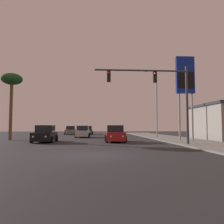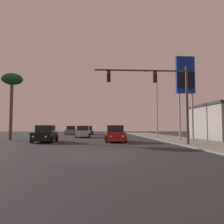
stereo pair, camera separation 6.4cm
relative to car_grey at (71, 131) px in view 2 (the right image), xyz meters
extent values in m
plane|color=#28282B|center=(4.96, -31.23, -0.76)|extent=(120.00, 120.00, 0.00)
cube|color=gray|center=(14.46, -21.23, -0.70)|extent=(5.00, 60.00, 0.12)
cube|color=slate|center=(0.00, -0.04, -0.18)|extent=(1.89, 4.24, 0.80)
cube|color=black|center=(0.00, 0.11, 0.57)|extent=(1.64, 2.03, 0.70)
cylinder|color=black|center=(-0.90, -1.34, -0.44)|extent=(0.24, 0.64, 0.64)
cylinder|color=black|center=(0.90, -1.34, -0.44)|extent=(0.24, 0.64, 0.64)
cylinder|color=black|center=(-0.90, 1.27, -0.44)|extent=(0.24, 0.64, 0.64)
cylinder|color=black|center=(0.90, 1.27, -0.44)|extent=(0.24, 0.64, 0.64)
sphere|color=#F2EACC|center=(-0.56, -2.16, -0.13)|extent=(0.18, 0.18, 0.18)
sphere|color=#F2EACC|center=(0.56, -2.16, -0.13)|extent=(0.18, 0.18, 0.18)
cube|color=maroon|center=(7.00, -20.86, -0.18)|extent=(1.87, 4.23, 0.80)
cube|color=black|center=(7.00, -20.71, 0.57)|extent=(1.63, 2.03, 0.70)
cylinder|color=black|center=(6.10, -22.17, -0.44)|extent=(0.24, 0.64, 0.64)
cylinder|color=black|center=(7.90, -22.17, -0.44)|extent=(0.24, 0.64, 0.64)
cylinder|color=black|center=(6.10, -19.56, -0.44)|extent=(0.24, 0.64, 0.64)
cylinder|color=black|center=(7.90, -19.56, -0.44)|extent=(0.24, 0.64, 0.64)
sphere|color=#F2EACC|center=(6.44, -22.98, -0.13)|extent=(0.18, 0.18, 0.18)
sphere|color=#F2EACC|center=(7.56, -22.98, -0.13)|extent=(0.18, 0.18, 0.18)
cube|color=#B7B7BC|center=(3.08, -11.14, -0.18)|extent=(1.85, 4.22, 0.80)
cube|color=black|center=(3.08, -10.99, 0.57)|extent=(1.62, 2.02, 0.70)
cylinder|color=black|center=(2.18, -12.44, -0.44)|extent=(0.24, 0.64, 0.64)
cylinder|color=black|center=(3.98, -12.44, -0.44)|extent=(0.24, 0.64, 0.64)
cylinder|color=black|center=(2.18, -9.83, -0.44)|extent=(0.24, 0.64, 0.64)
cylinder|color=black|center=(3.98, -9.83, -0.44)|extent=(0.24, 0.64, 0.64)
sphere|color=#F2EACC|center=(2.52, -13.26, -0.13)|extent=(0.18, 0.18, 0.18)
sphere|color=#F2EACC|center=(3.64, -13.26, -0.13)|extent=(0.18, 0.18, 0.18)
cube|color=#195933|center=(3.27, 0.12, -0.18)|extent=(1.81, 4.21, 0.80)
cube|color=black|center=(3.27, 0.27, 0.57)|extent=(1.61, 2.00, 0.70)
cylinder|color=black|center=(2.37, -1.19, -0.44)|extent=(0.24, 0.64, 0.64)
cylinder|color=black|center=(4.17, -1.19, -0.44)|extent=(0.24, 0.64, 0.64)
cylinder|color=black|center=(2.37, 1.42, -0.44)|extent=(0.24, 0.64, 0.64)
cylinder|color=black|center=(4.17, 1.42, -0.44)|extent=(0.24, 0.64, 0.64)
sphere|color=#F2EACC|center=(2.71, -2.00, -0.13)|extent=(0.18, 0.18, 0.18)
sphere|color=#F2EACC|center=(3.83, -2.00, -0.13)|extent=(0.18, 0.18, 0.18)
cube|color=black|center=(-0.01, -20.85, -0.18)|extent=(1.88, 4.23, 0.80)
cube|color=black|center=(-0.01, -20.70, 0.57)|extent=(1.64, 2.03, 0.70)
cylinder|color=black|center=(-0.91, -22.15, -0.44)|extent=(0.24, 0.64, 0.64)
cylinder|color=black|center=(0.89, -22.15, -0.44)|extent=(0.24, 0.64, 0.64)
cylinder|color=black|center=(-0.91, -19.54, -0.44)|extent=(0.24, 0.64, 0.64)
cylinder|color=black|center=(0.89, -19.54, -0.44)|extent=(0.24, 0.64, 0.64)
sphere|color=#F2EACC|center=(-0.57, -22.97, -0.13)|extent=(0.18, 0.18, 0.18)
sphere|color=#F2EACC|center=(0.55, -22.97, -0.13)|extent=(0.18, 0.18, 0.18)
cylinder|color=#38383D|center=(12.71, -25.37, 2.61)|extent=(0.20, 0.20, 6.50)
cylinder|color=#38383D|center=(8.84, -25.37, 5.46)|extent=(7.74, 0.14, 0.14)
cube|color=black|center=(10.00, -25.37, 4.91)|extent=(0.30, 0.24, 0.90)
sphere|color=red|center=(10.00, -25.51, 5.18)|extent=(0.20, 0.20, 0.20)
cube|color=black|center=(6.13, -25.37, 4.91)|extent=(0.30, 0.24, 0.90)
sphere|color=red|center=(6.13, -25.51, 5.18)|extent=(0.20, 0.20, 0.20)
cylinder|color=#99999E|center=(13.06, -14.76, 3.86)|extent=(0.18, 0.18, 9.00)
cylinder|color=#99999E|center=(12.36, -14.76, 8.21)|extent=(1.40, 0.10, 0.10)
ellipsoid|color=silver|center=(11.66, -14.76, 8.16)|extent=(0.50, 0.24, 0.20)
cylinder|color=#99999E|center=(13.95, -20.41, 1.86)|extent=(0.20, 0.20, 5.00)
cylinder|color=#99999E|center=(15.35, -20.41, 1.86)|extent=(0.20, 0.20, 5.00)
cube|color=navy|center=(14.65, -20.41, 6.36)|extent=(2.00, 0.40, 4.00)
cube|color=black|center=(14.65, -20.62, 5.76)|extent=(1.80, 0.03, 1.80)
cylinder|color=brown|center=(-4.80, -17.23, 2.55)|extent=(0.36, 0.36, 6.62)
ellipsoid|color=#1E5123|center=(-4.80, -17.23, 6.34)|extent=(2.40, 2.40, 1.32)
camera|label=1|loc=(5.23, -43.09, 0.77)|focal=35.00mm
camera|label=2|loc=(5.29, -43.10, 0.77)|focal=35.00mm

